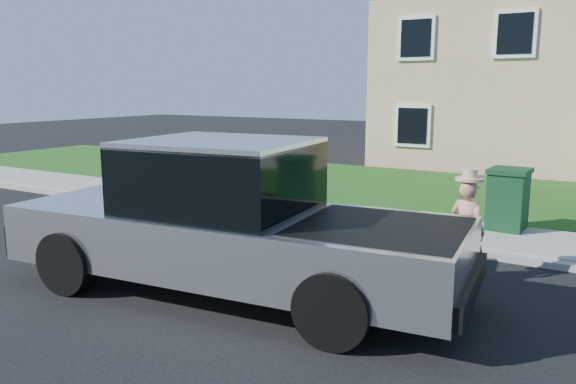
{
  "coord_description": "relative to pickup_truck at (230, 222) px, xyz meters",
  "views": [
    {
      "loc": [
        4.15,
        -6.95,
        2.92
      ],
      "look_at": [
        -0.56,
        1.02,
        1.2
      ],
      "focal_mm": 35.0,
      "sensor_mm": 36.0,
      "label": 1
    }
  ],
  "objects": [
    {
      "name": "woman",
      "position": [
        2.82,
        2.17,
        -0.21
      ],
      "size": [
        0.67,
        0.54,
        1.73
      ],
      "rotation": [
        0.0,
        0.0,
        2.82
      ],
      "color": "tan",
      "rests_on": "ground"
    },
    {
      "name": "house",
      "position": [
        1.85,
        17.04,
        2.14
      ],
      "size": [
        14.0,
        11.3,
        6.85
      ],
      "color": "tan",
      "rests_on": "ground"
    },
    {
      "name": "lawn",
      "position": [
        1.53,
        9.16,
        -0.98
      ],
      "size": [
        40.0,
        7.0,
        0.1
      ],
      "primitive_type": "cube",
      "color": "#1F4814",
      "rests_on": "ground"
    },
    {
      "name": "trash_bin",
      "position": [
        2.89,
        5.3,
        -0.27
      ],
      "size": [
        0.78,
        0.89,
        1.21
      ],
      "rotation": [
        0.0,
        0.0,
        -0.05
      ],
      "color": "#0E341A",
      "rests_on": "sidewalk"
    },
    {
      "name": "pickup_truck",
      "position": [
        0.0,
        0.0,
        0.0
      ],
      "size": [
        6.9,
        2.91,
        2.21
      ],
      "rotation": [
        0.0,
        0.0,
        0.09
      ],
      "color": "black",
      "rests_on": "ground"
    },
    {
      "name": "curb",
      "position": [
        1.53,
        3.56,
        -0.97
      ],
      "size": [
        40.0,
        0.2,
        0.12
      ],
      "primitive_type": "cube",
      "color": "gray",
      "rests_on": "ground"
    },
    {
      "name": "sidewalk",
      "position": [
        1.53,
        4.66,
        -0.95
      ],
      "size": [
        40.0,
        2.0,
        0.15
      ],
      "primitive_type": "cube",
      "color": "gray",
      "rests_on": "ground"
    },
    {
      "name": "ground",
      "position": [
        0.53,
        0.66,
        -1.03
      ],
      "size": [
        80.0,
        80.0,
        0.0
      ],
      "primitive_type": "plane",
      "color": "black",
      "rests_on": "ground"
    }
  ]
}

